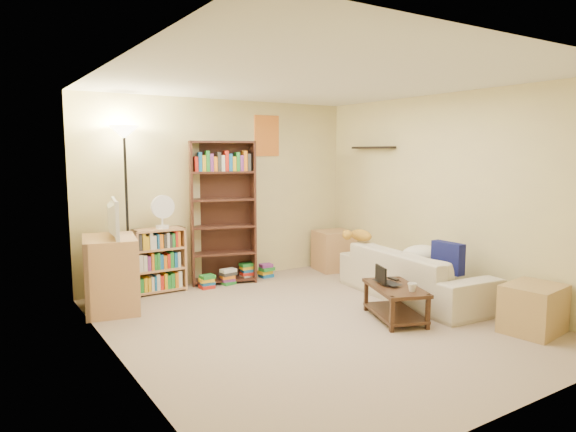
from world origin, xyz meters
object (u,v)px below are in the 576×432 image
at_px(floor_lamp, 125,161).
at_px(end_cabinet, 533,309).
at_px(coffee_table, 395,299).
at_px(side_table, 334,250).
at_px(tall_bookshelf, 223,209).
at_px(sofa, 414,274).
at_px(short_bookshelf, 160,261).
at_px(mug, 412,287).
at_px(tabby_cat, 359,235).
at_px(desk_fan, 163,210).
at_px(television, 108,218).
at_px(tv_stand, 111,274).
at_px(laptop, 391,283).

distance_m(floor_lamp, end_cabinet, 4.80).
xyz_separation_m(coffee_table, side_table, (0.89, 2.22, 0.07)).
distance_m(coffee_table, tall_bookshelf, 2.69).
relative_size(sofa, side_table, 3.59).
bearing_deg(end_cabinet, short_bookshelf, 127.42).
distance_m(mug, side_table, 2.63).
height_order(sofa, tall_bookshelf, tall_bookshelf).
xyz_separation_m(sofa, tabby_cat, (-0.20, 0.82, 0.38)).
relative_size(short_bookshelf, desk_fan, 1.93).
distance_m(tabby_cat, desk_fan, 2.57).
relative_size(television, desk_fan, 1.75).
distance_m(sofa, television, 3.66).
xyz_separation_m(sofa, end_cabinet, (0.10, -1.50, -0.06)).
height_order(mug, tv_stand, tv_stand).
relative_size(mug, end_cabinet, 0.20).
relative_size(tall_bookshelf, side_table, 3.24).
distance_m(coffee_table, television, 3.28).
relative_size(sofa, desk_fan, 5.01).
distance_m(laptop, short_bookshelf, 2.93).
bearing_deg(television, laptop, -116.07).
bearing_deg(desk_fan, floor_lamp, 174.33).
bearing_deg(coffee_table, tv_stand, 161.97).
bearing_deg(tabby_cat, desk_fan, 154.68).
xyz_separation_m(short_bookshelf, side_table, (2.65, -0.20, -0.11)).
height_order(tv_stand, short_bookshelf, tv_stand).
bearing_deg(television, tv_stand, 0.00).
bearing_deg(coffee_table, mug, -71.50).
bearing_deg(side_table, sofa, -93.74).
xyz_separation_m(tabby_cat, floor_lamp, (-2.73, 1.13, 0.99)).
relative_size(tabby_cat, tall_bookshelf, 0.25).
distance_m(tabby_cat, television, 3.15).
distance_m(tabby_cat, side_table, 1.06).
relative_size(laptop, floor_lamp, 0.17).
relative_size(laptop, end_cabinet, 0.63).
height_order(sofa, television, television).
distance_m(laptop, tall_bookshelf, 2.56).
distance_m(tall_bookshelf, short_bookshelf, 1.09).
bearing_deg(sofa, laptop, 121.67).
height_order(laptop, mug, mug).
relative_size(laptop, tv_stand, 0.43).
relative_size(sofa, tabby_cat, 4.46).
distance_m(side_table, end_cabinet, 3.25).
bearing_deg(tall_bookshelf, coffee_table, -53.99).
height_order(coffee_table, television, television).
bearing_deg(desk_fan, tall_bookshelf, 2.86).
distance_m(laptop, floor_lamp, 3.43).
height_order(tabby_cat, tv_stand, tv_stand).
height_order(tall_bookshelf, end_cabinet, tall_bookshelf).
bearing_deg(sofa, coffee_table, 126.60).
distance_m(short_bookshelf, floor_lamp, 1.32).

